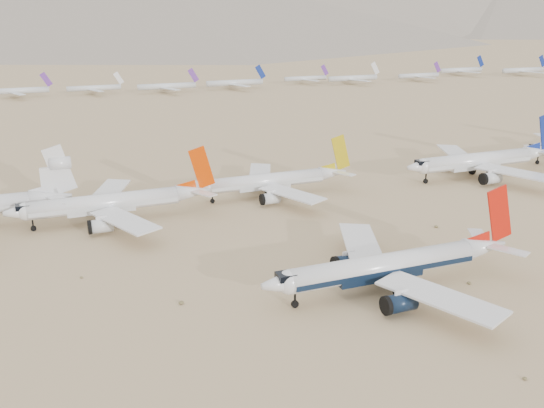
{
  "coord_description": "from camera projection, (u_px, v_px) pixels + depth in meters",
  "views": [
    {
      "loc": [
        -52.11,
        -84.89,
        51.89
      ],
      "look_at": [
        -0.71,
        43.6,
        7.0
      ],
      "focal_mm": 40.0,
      "sensor_mm": 36.0,
      "label": 1
    }
  ],
  "objects": [
    {
      "name": "row2_orange_tail",
      "position": [
        114.0,
        203.0,
        153.18
      ],
      "size": [
        49.69,
        48.61,
        17.72
      ],
      "color": "silver",
      "rests_on": "ground"
    },
    {
      "name": "distant_storage_row",
      "position": [
        144.0,
        86.0,
        385.98
      ],
      "size": [
        630.12,
        57.44,
        15.59
      ],
      "color": "silver",
      "rests_on": "ground"
    },
    {
      "name": "main_airliner",
      "position": [
        394.0,
        265.0,
        115.83
      ],
      "size": [
        52.16,
        50.95,
        18.41
      ],
      "color": "silver",
      "rests_on": "ground"
    },
    {
      "name": "row2_gold_tail",
      "position": [
        273.0,
        181.0,
        173.92
      ],
      "size": [
        46.26,
        45.25,
        16.47
      ],
      "color": "silver",
      "rests_on": "ground"
    },
    {
      "name": "desert_scrub",
      "position": [
        455.0,
        398.0,
        84.0
      ],
      "size": [
        261.14,
        123.47,
        0.63
      ],
      "color": "brown",
      "rests_on": "ground"
    },
    {
      "name": "row2_navy_widebody",
      "position": [
        482.0,
        160.0,
        193.83
      ],
      "size": [
        54.13,
        52.93,
        19.26
      ],
      "color": "silver",
      "rests_on": "ground"
    },
    {
      "name": "foothills",
      "position": [
        319.0,
        0.0,
        1246.24
      ],
      "size": [
        4637.5,
        1395.0,
        155.0
      ],
      "color": "slate",
      "rests_on": "ground"
    },
    {
      "name": "ground",
      "position": [
        365.0,
        309.0,
        109.4
      ],
      "size": [
        7000.0,
        7000.0,
        0.0
      ],
      "primitive_type": "plane",
      "color": "#947756",
      "rests_on": "ground"
    }
  ]
}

